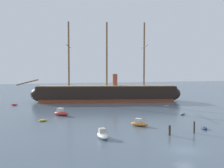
# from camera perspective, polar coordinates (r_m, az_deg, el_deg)

# --- Properties ---
(ground_plane) EXTENTS (400.00, 400.00, 0.00)m
(ground_plane) POSITION_cam_1_polar(r_m,az_deg,el_deg) (38.11, 16.62, -14.61)
(ground_plane) COLOR #4C5B6B
(tall_ship) EXTENTS (60.34, 20.02, 29.48)m
(tall_ship) POSITION_cam_1_polar(r_m,az_deg,el_deg) (91.53, -1.22, -2.12)
(tall_ship) COLOR brown
(tall_ship) RESTS_ON ground
(motorboat_foreground_left) EXTENTS (1.63, 3.89, 1.63)m
(motorboat_foreground_left) POSITION_cam_1_polar(r_m,az_deg,el_deg) (42.77, -2.24, -11.72)
(motorboat_foreground_left) COLOR silver
(motorboat_foreground_left) RESTS_ON ground
(dinghy_foreground_right) EXTENTS (1.43, 2.24, 0.49)m
(dinghy_foreground_right) POSITION_cam_1_polar(r_m,az_deg,el_deg) (52.21, 20.71, -9.57)
(dinghy_foreground_right) COLOR #1E284C
(dinghy_foreground_right) RESTS_ON ground
(motorboat_near_centre) EXTENTS (3.79, 3.61, 1.55)m
(motorboat_near_centre) POSITION_cam_1_polar(r_m,az_deg,el_deg) (51.95, 6.40, -9.11)
(motorboat_near_centre) COLOR orange
(motorboat_near_centre) RESTS_ON ground
(dinghy_mid_left) EXTENTS (2.21, 1.61, 0.48)m
(dinghy_mid_left) POSITION_cam_1_polar(r_m,az_deg,el_deg) (58.56, -15.83, -8.12)
(dinghy_mid_left) COLOR gold
(dinghy_mid_left) RESTS_ON ground
(dinghy_mid_right) EXTENTS (2.24, 1.80, 0.49)m
(dinghy_mid_right) POSITION_cam_1_polar(r_m,az_deg,el_deg) (67.27, 16.16, -6.67)
(dinghy_mid_right) COLOR gray
(dinghy_mid_right) RESTS_ON ground
(motorboat_alongside_bow) EXTENTS (4.44, 4.61, 1.90)m
(motorboat_alongside_bow) POSITION_cam_1_polar(r_m,az_deg,el_deg) (64.91, -11.78, -6.59)
(motorboat_alongside_bow) COLOR #B22D28
(motorboat_alongside_bow) RESTS_ON ground
(dinghy_alongside_stern) EXTENTS (2.15, 1.26, 0.48)m
(dinghy_alongside_stern) POSITION_cam_1_polar(r_m,az_deg,el_deg) (80.13, 12.62, -5.07)
(dinghy_alongside_stern) COLOR gray
(dinghy_alongside_stern) RESTS_ON ground
(dinghy_far_left) EXTENTS (2.28, 1.26, 0.51)m
(dinghy_far_left) POSITION_cam_1_polar(r_m,az_deg,el_deg) (88.06, -21.82, -4.48)
(dinghy_far_left) COLOR #B22D28
(dinghy_far_left) RESTS_ON ground
(motorboat_distant_centre) EXTENTS (3.25, 2.14, 1.26)m
(motorboat_distant_centre) POSITION_cam_1_polar(r_m,az_deg,el_deg) (95.99, -4.10, -3.54)
(motorboat_distant_centre) COLOR #236670
(motorboat_distant_centre) RESTS_ON ground
(mooring_piling_nearest) EXTENTS (0.30, 0.30, 2.19)m
(mooring_piling_nearest) POSITION_cam_1_polar(r_m,az_deg,el_deg) (48.23, 18.62, -9.54)
(mooring_piling_nearest) COLOR #382B1E
(mooring_piling_nearest) RESTS_ON ground
(mooring_piling_left_pair) EXTENTS (0.39, 0.39, 1.80)m
(mooring_piling_left_pair) POSITION_cam_1_polar(r_m,az_deg,el_deg) (45.47, 13.29, -10.49)
(mooring_piling_left_pair) COLOR #382B1E
(mooring_piling_left_pair) RESTS_ON ground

